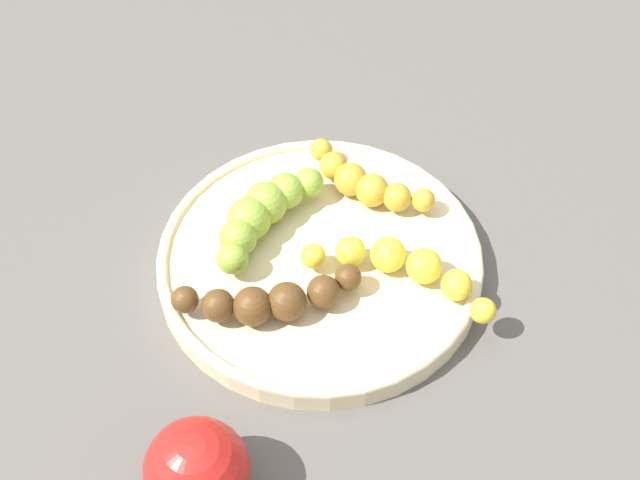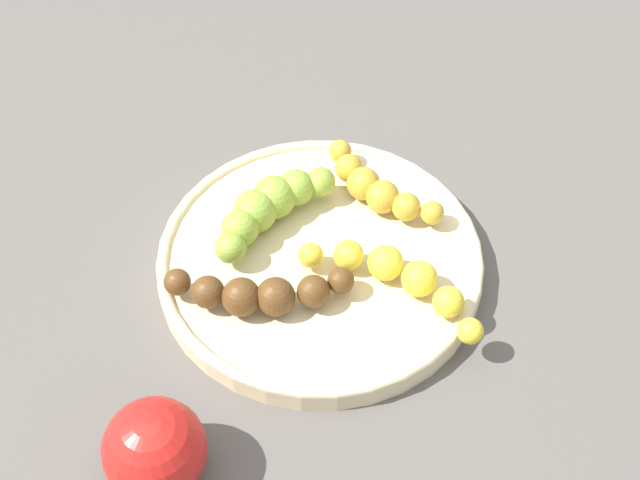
{
  "view_description": "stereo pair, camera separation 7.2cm",
  "coord_description": "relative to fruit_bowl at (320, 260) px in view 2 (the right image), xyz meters",
  "views": [
    {
      "loc": [
        0.46,
        -0.02,
        0.59
      ],
      "look_at": [
        0.0,
        0.0,
        0.04
      ],
      "focal_mm": 49.72,
      "sensor_mm": 36.0,
      "label": 1
    },
    {
      "loc": [
        0.46,
        0.05,
        0.59
      ],
      "look_at": [
        0.0,
        0.0,
        0.04
      ],
      "focal_mm": 49.72,
      "sensor_mm": 36.0,
      "label": 2
    }
  ],
  "objects": [
    {
      "name": "ground_plane",
      "position": [
        0.0,
        0.0,
        -0.01
      ],
      "size": [
        2.4,
        2.4,
        0.0
      ],
      "primitive_type": "plane",
      "color": "#56514C"
    },
    {
      "name": "fruit_bowl",
      "position": [
        0.0,
        0.0,
        0.0
      ],
      "size": [
        0.27,
        0.27,
        0.02
      ],
      "color": "beige",
      "rests_on": "ground_plane"
    },
    {
      "name": "banana_overripe",
      "position": [
        0.05,
        -0.04,
        0.02
      ],
      "size": [
        0.05,
        0.15,
        0.03
      ],
      "rotation": [
        0.0,
        0.0,
        0.12
      ],
      "color": "#593819",
      "rests_on": "fruit_bowl"
    },
    {
      "name": "banana_yellow",
      "position": [
        0.03,
        0.06,
        0.02
      ],
      "size": [
        0.09,
        0.15,
        0.03
      ],
      "rotation": [
        0.0,
        0.0,
        2.7
      ],
      "color": "yellow",
      "rests_on": "fruit_bowl"
    },
    {
      "name": "banana_spotted",
      "position": [
        -0.07,
        0.04,
        0.02
      ],
      "size": [
        0.09,
        0.1,
        0.03
      ],
      "rotation": [
        0.0,
        0.0,
        5.62
      ],
      "color": "gold",
      "rests_on": "fruit_bowl"
    },
    {
      "name": "banana_green",
      "position": [
        -0.03,
        -0.05,
        0.03
      ],
      "size": [
        0.11,
        0.09,
        0.04
      ],
      "rotation": [
        0.0,
        0.0,
        4.04
      ],
      "color": "#8CAD38",
      "rests_on": "fruit_bowl"
    },
    {
      "name": "apple_red",
      "position": [
        0.19,
        -0.09,
        0.02
      ],
      "size": [
        0.07,
        0.07,
        0.07
      ],
      "primitive_type": "sphere",
      "color": "red",
      "rests_on": "ground_plane"
    }
  ]
}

